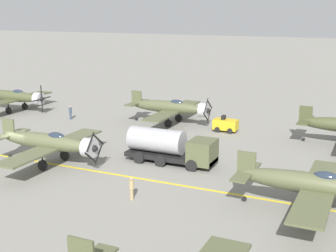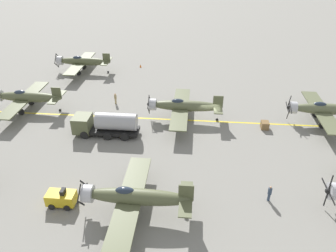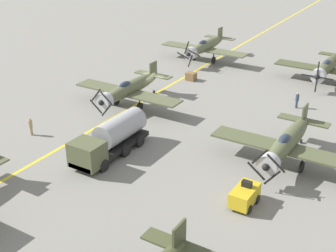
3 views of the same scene
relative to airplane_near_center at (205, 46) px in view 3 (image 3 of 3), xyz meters
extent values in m
plane|color=gray|center=(-0.97, 14.76, -2.01)|extent=(400.00, 400.00, 0.00)
cube|color=yellow|center=(-0.97, 14.76, -2.01)|extent=(0.30, 160.00, 0.01)
ellipsoid|color=#5C6143|center=(0.00, -0.41, 0.04)|extent=(1.50, 9.50, 1.42)
cylinder|color=#B7B7BC|center=(0.00, 4.04, 0.04)|extent=(1.58, 0.90, 1.58)
ellipsoid|color=#232D3D|center=(0.00, 0.73, 0.60)|extent=(0.80, 1.70, 0.76)
cube|color=#5C6143|center=(0.00, 0.35, -0.30)|extent=(12.00, 2.10, 0.16)
cube|color=#5C6143|center=(0.00, -4.50, 0.19)|extent=(4.40, 1.10, 0.12)
cube|color=#5C6143|center=(0.00, -4.50, 0.84)|extent=(0.14, 1.30, 1.60)
sphere|color=black|center=(0.00, 4.54, 0.04)|extent=(0.56, 0.56, 0.56)
cube|color=black|center=(0.83, 4.54, -0.24)|extent=(1.71, 0.06, 0.68)
cube|color=black|center=(0.27, 4.54, 0.87)|extent=(0.68, 0.06, 1.71)
cube|color=black|center=(-0.83, 4.54, 0.31)|extent=(1.71, 0.06, 0.68)
cube|color=black|center=(-0.27, 4.54, -0.79)|extent=(0.68, 0.06, 1.71)
cylinder|color=black|center=(-1.50, 0.35, -0.93)|extent=(0.14, 0.14, 1.26)
cylinder|color=black|center=(-1.50, 0.35, -1.56)|extent=(0.22, 0.90, 0.90)
cylinder|color=black|center=(1.50, 0.35, -0.93)|extent=(0.14, 0.14, 1.26)
cylinder|color=black|center=(1.50, 0.35, -1.56)|extent=(0.22, 0.90, 0.90)
cylinder|color=black|center=(0.00, -4.56, -1.83)|extent=(0.12, 0.36, 0.36)
ellipsoid|color=#515638|center=(-18.46, 21.25, 0.04)|extent=(1.50, 9.50, 1.42)
cylinder|color=#B7B7BC|center=(-18.46, 25.70, 0.04)|extent=(1.58, 0.90, 1.58)
ellipsoid|color=#232D3D|center=(-18.46, 22.39, 0.60)|extent=(0.80, 1.70, 0.76)
cube|color=#515638|center=(-18.46, 22.01, -0.30)|extent=(12.00, 2.10, 0.16)
cube|color=#515638|center=(-18.46, 17.16, 0.19)|extent=(4.40, 1.10, 0.12)
cube|color=#515638|center=(-18.46, 17.16, 0.84)|extent=(0.14, 1.30, 1.60)
sphere|color=black|center=(-18.46, 26.20, 0.04)|extent=(0.56, 0.56, 0.56)
cube|color=black|center=(-17.76, 26.20, -0.49)|extent=(1.48, 0.06, 1.17)
cube|color=black|center=(-17.93, 26.20, 0.73)|extent=(1.17, 0.06, 1.48)
cube|color=black|center=(-19.16, 26.20, 0.57)|extent=(1.48, 0.06, 1.17)
cube|color=black|center=(-18.99, 26.20, -0.66)|extent=(1.17, 0.06, 1.48)
cylinder|color=black|center=(-19.96, 22.01, -0.93)|extent=(0.14, 0.14, 1.26)
cylinder|color=black|center=(-19.96, 22.01, -1.56)|extent=(0.22, 0.90, 0.90)
cylinder|color=black|center=(-16.96, 22.01, -0.93)|extent=(0.14, 0.14, 1.26)
cylinder|color=black|center=(-16.96, 22.01, -1.56)|extent=(0.22, 0.90, 0.90)
cylinder|color=black|center=(-18.46, 17.10, -1.83)|extent=(0.12, 0.36, 0.36)
cube|color=#444A2B|center=(-17.57, 36.98, 0.19)|extent=(4.40, 1.10, 0.12)
cube|color=#444A2B|center=(-17.57, 36.98, 0.84)|extent=(0.14, 1.30, 1.60)
ellipsoid|color=#575C3D|center=(-0.76, 17.89, 0.04)|extent=(1.50, 9.50, 1.42)
cylinder|color=#B7B7BC|center=(-0.76, 22.34, 0.04)|extent=(1.58, 0.90, 1.58)
ellipsoid|color=#232D3D|center=(-0.76, 19.03, 0.60)|extent=(0.80, 1.70, 0.76)
cube|color=#575C3D|center=(-0.76, 18.65, -0.30)|extent=(12.00, 2.10, 0.16)
cube|color=#575C3D|center=(-0.76, 13.80, 0.19)|extent=(4.40, 1.10, 0.12)
cube|color=#575C3D|center=(-0.76, 13.80, 0.84)|extent=(0.14, 1.30, 1.60)
sphere|color=black|center=(-0.76, 22.84, 0.04)|extent=(0.56, 0.56, 0.56)
cube|color=black|center=(-1.44, 22.84, 0.59)|extent=(1.44, 0.06, 1.22)
cube|color=black|center=(-1.32, 22.84, -0.64)|extent=(1.22, 0.06, 1.44)
cube|color=black|center=(-0.09, 22.84, -0.52)|extent=(1.44, 0.06, 1.22)
cube|color=black|center=(-0.21, 22.84, 0.71)|extent=(1.22, 0.06, 1.44)
cylinder|color=black|center=(-2.26, 18.65, -0.93)|extent=(0.14, 0.14, 1.26)
cylinder|color=black|center=(-2.26, 18.65, -1.56)|extent=(0.22, 0.90, 0.90)
cylinder|color=black|center=(0.74, 18.65, -0.93)|extent=(0.14, 0.14, 1.26)
cylinder|color=black|center=(0.74, 18.65, -1.56)|extent=(0.22, 0.90, 0.90)
cylinder|color=black|center=(-0.76, 13.74, -1.83)|extent=(0.12, 0.36, 0.36)
ellipsoid|color=#484E2F|center=(-16.20, -0.21, 0.04)|extent=(1.50, 9.50, 1.42)
cylinder|color=#B7B7BC|center=(-16.20, 4.24, 0.04)|extent=(1.58, 0.90, 1.58)
ellipsoid|color=#232D3D|center=(-16.20, 0.93, 0.60)|extent=(0.80, 1.70, 0.76)
cube|color=#484E2F|center=(-16.20, 0.55, -0.30)|extent=(12.00, 2.10, 0.16)
sphere|color=black|center=(-16.20, 4.74, 0.04)|extent=(0.56, 0.56, 0.56)
cube|color=black|center=(-17.07, 4.74, 0.04)|extent=(1.75, 0.06, 0.15)
cube|color=black|center=(-16.20, 4.74, -0.84)|extent=(0.15, 0.06, 1.75)
cube|color=black|center=(-15.32, 4.74, 0.03)|extent=(1.75, 0.06, 0.15)
cube|color=black|center=(-16.19, 4.74, 0.91)|extent=(0.15, 0.06, 1.75)
cylinder|color=black|center=(-14.70, 0.55, -0.93)|extent=(0.14, 0.14, 1.26)
cylinder|color=black|center=(-14.70, 0.55, -1.56)|extent=(0.22, 0.90, 0.90)
cylinder|color=black|center=(-16.20, -4.36, -1.83)|extent=(0.12, 0.36, 0.36)
cube|color=black|center=(-5.49, 27.51, -1.39)|extent=(2.25, 8.00, 0.40)
cube|color=#515638|center=(-5.49, 30.47, -0.59)|extent=(2.50, 2.08, 2.00)
cylinder|color=#9E9EA3|center=(-5.49, 26.19, -0.09)|extent=(2.10, 4.96, 2.10)
cylinder|color=black|center=(-6.67, 29.99, -1.51)|extent=(0.30, 1.00, 1.00)
cylinder|color=black|center=(-4.30, 29.99, -1.51)|extent=(0.30, 1.00, 1.00)
cylinder|color=black|center=(-6.67, 27.11, -1.51)|extent=(0.30, 1.00, 1.00)
cylinder|color=black|center=(-4.30, 27.11, -1.51)|extent=(0.30, 1.00, 1.00)
cylinder|color=black|center=(-6.67, 25.03, -1.51)|extent=(0.30, 1.00, 1.00)
cylinder|color=black|center=(-4.30, 25.03, -1.51)|extent=(0.30, 1.00, 1.00)
cube|color=gold|center=(-17.90, 28.52, -1.21)|extent=(1.40, 2.60, 1.10)
cube|color=black|center=(-17.90, 28.26, -0.44)|extent=(0.70, 0.36, 0.44)
cylinder|color=black|center=(-18.59, 29.23, -1.71)|extent=(0.20, 0.60, 0.60)
cylinder|color=black|center=(-17.22, 29.23, -1.71)|extent=(0.20, 0.60, 0.60)
cylinder|color=black|center=(-18.59, 27.80, -1.71)|extent=(0.20, 0.60, 0.60)
cylinder|color=black|center=(-17.22, 27.80, -1.71)|extent=(0.20, 0.60, 0.60)
cylinder|color=#334256|center=(-15.61, 9.52, -1.61)|extent=(0.25, 0.25, 0.80)
cylinder|color=#334256|center=(-15.61, 9.52, -0.88)|extent=(0.37, 0.37, 0.67)
sphere|color=tan|center=(-15.61, 9.52, -0.44)|extent=(0.22, 0.22, 0.22)
cylinder|color=tan|center=(3.01, 28.37, -1.61)|extent=(0.25, 0.25, 0.80)
cylinder|color=tan|center=(3.01, 28.37, -0.88)|extent=(0.37, 0.37, 0.66)
sphere|color=tan|center=(3.01, 28.37, -0.44)|extent=(0.22, 0.22, 0.22)
cube|color=brown|center=(-2.18, 7.74, -1.54)|extent=(1.14, 0.95, 0.94)
camera|label=1|loc=(29.89, 43.58, 11.07)|focal=50.00mm
camera|label=2|loc=(-39.31, 16.78, 19.52)|focal=35.00mm
camera|label=3|loc=(-27.61, 54.50, 16.89)|focal=50.00mm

